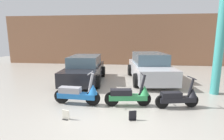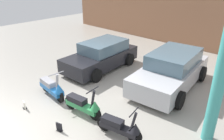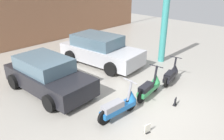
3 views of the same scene
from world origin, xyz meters
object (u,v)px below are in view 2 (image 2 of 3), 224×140
at_px(placard_near_right_scooter, 59,127).
at_px(placard_near_left_scooter, 24,105).
at_px(car_rear_left, 101,56).
at_px(scooter_front_left, 52,87).
at_px(scooter_front_right, 84,105).
at_px(support_column_side, 221,74).
at_px(car_rear_center, 171,70).
at_px(scooter_front_center, 121,127).

bearing_deg(placard_near_right_scooter, placard_near_left_scooter, -175.44).
xyz_separation_m(car_rear_left, placard_near_right_scooter, (2.32, -3.94, -0.49)).
relative_size(scooter_front_left, car_rear_left, 0.41).
distance_m(scooter_front_right, placard_near_right_scooter, 1.01).
xyz_separation_m(car_rear_left, support_column_side, (5.48, -1.40, 1.33)).
distance_m(scooter_front_left, car_rear_center, 4.48).
height_order(scooter_front_left, car_rear_center, car_rear_center).
relative_size(car_rear_left, car_rear_center, 0.91).
height_order(car_rear_left, placard_near_left_scooter, car_rear_left).
bearing_deg(car_rear_center, scooter_front_right, -21.70).
height_order(scooter_front_left, car_rear_left, car_rear_left).
bearing_deg(placard_near_left_scooter, car_rear_left, 97.78).
bearing_deg(car_rear_center, support_column_side, 41.98).
xyz_separation_m(scooter_front_center, support_column_side, (1.74, 1.54, 1.59)).
height_order(scooter_front_right, placard_near_left_scooter, scooter_front_right).
distance_m(placard_near_left_scooter, placard_near_right_scooter, 1.77).
relative_size(scooter_front_center, car_rear_center, 0.32).
distance_m(scooter_front_left, scooter_front_right, 1.64).
distance_m(car_rear_center, support_column_side, 3.29).
bearing_deg(scooter_front_center, placard_near_left_scooter, -171.97).
relative_size(scooter_front_center, car_rear_left, 0.36).
relative_size(scooter_front_right, car_rear_center, 0.35).
height_order(car_rear_left, support_column_side, support_column_side).
bearing_deg(scooter_front_center, car_rear_center, 86.91).
bearing_deg(car_rear_left, support_column_side, 72.42).
bearing_deg(placard_near_right_scooter, car_rear_left, 120.49).
height_order(scooter_front_left, placard_near_left_scooter, scooter_front_left).
bearing_deg(placard_near_right_scooter, scooter_front_center, 34.91).
relative_size(scooter_front_left, scooter_front_center, 1.14).
xyz_separation_m(car_rear_center, placard_near_right_scooter, (-0.89, -4.55, -0.54)).
bearing_deg(scooter_front_center, car_rear_left, 130.23).
bearing_deg(car_rear_center, placard_near_right_scooter, -17.54).
height_order(scooter_front_right, support_column_side, support_column_side).
distance_m(scooter_front_center, car_rear_center, 3.61).
bearing_deg(placard_near_left_scooter, placard_near_right_scooter, 4.56).
distance_m(scooter_front_right, car_rear_center, 3.71).
height_order(placard_near_left_scooter, support_column_side, support_column_side).
distance_m(scooter_front_center, support_column_side, 2.81).
bearing_deg(car_rear_left, scooter_front_right, 33.85).
xyz_separation_m(scooter_front_right, placard_near_left_scooter, (-1.68, -1.12, -0.25)).
xyz_separation_m(car_rear_center, support_column_side, (2.27, -2.01, 1.27)).
distance_m(car_rear_left, placard_near_right_scooter, 4.60).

